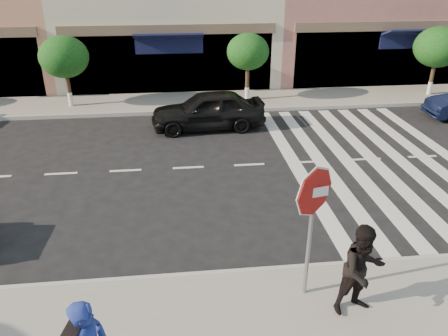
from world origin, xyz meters
TOP-DOWN VIEW (x-y plane):
  - ground at (0.00, 0.00)m, footprint 120.00×120.00m
  - sidewalk_far at (0.00, 11.00)m, footprint 60.00×3.00m
  - street_tree_wb at (-5.00, 10.80)m, footprint 2.10×2.10m
  - street_tree_c at (3.00, 10.80)m, footprint 1.90×1.90m
  - street_tree_ea at (12.00, 10.80)m, footprint 2.20×2.20m
  - stop_sign at (2.05, -2.31)m, footprint 0.96×0.23m
  - walker at (2.89, -2.85)m, footprint 1.01×0.86m
  - car_far_mid at (0.93, 7.60)m, footprint 4.52×2.03m

SIDE VIEW (x-z plane):
  - ground at x=0.00m, z-range 0.00..0.00m
  - sidewalk_far at x=0.00m, z-range 0.00..0.15m
  - car_far_mid at x=0.93m, z-range 0.00..1.51m
  - walker at x=2.89m, z-range 0.15..1.96m
  - stop_sign at x=2.05m, z-range 0.76..3.51m
  - street_tree_wb at x=-5.00m, z-range 0.78..3.84m
  - street_tree_c at x=3.00m, z-range 0.84..3.87m
  - street_tree_ea at x=12.00m, z-range 0.80..3.99m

